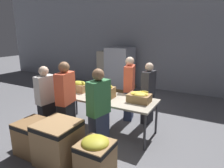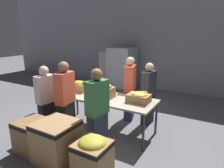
# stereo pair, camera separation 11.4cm
# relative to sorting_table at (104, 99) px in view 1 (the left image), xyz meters

# --- Properties ---
(ground_plane) EXTENTS (30.00, 30.00, 0.00)m
(ground_plane) POSITION_rel_sorting_table_xyz_m (0.00, 0.00, -0.74)
(ground_plane) COLOR slate
(wall_back) EXTENTS (16.00, 0.08, 4.00)m
(wall_back) POSITION_rel_sorting_table_xyz_m (0.00, 3.91, 1.26)
(wall_back) COLOR #9399A3
(wall_back) RESTS_ON ground_plane
(sorting_table) EXTENTS (2.34, 0.88, 0.79)m
(sorting_table) POSITION_rel_sorting_table_xyz_m (0.00, 0.00, 0.00)
(sorting_table) COLOR #B2A893
(sorting_table) RESTS_ON ground_plane
(banana_box_0) EXTENTS (0.43, 0.30, 0.27)m
(banana_box_0) POSITION_rel_sorting_table_xyz_m (-0.76, 0.09, 0.18)
(banana_box_0) COLOR tan
(banana_box_0) RESTS_ON sorting_table
(banana_box_1) EXTENTS (0.44, 0.31, 0.32)m
(banana_box_1) POSITION_rel_sorting_table_xyz_m (0.02, -0.02, 0.22)
(banana_box_1) COLOR #A37A4C
(banana_box_1) RESTS_ON sorting_table
(banana_box_2) EXTENTS (0.46, 0.32, 0.23)m
(banana_box_2) POSITION_rel_sorting_table_xyz_m (0.81, 0.07, 0.16)
(banana_box_2) COLOR #A37A4C
(banana_box_2) RESTS_ON sorting_table
(volunteer_0) EXTENTS (0.26, 0.43, 1.52)m
(volunteer_0) POSITION_rel_sorting_table_xyz_m (-0.99, -0.77, 0.02)
(volunteer_0) COLOR black
(volunteer_0) RESTS_ON ground_plane
(volunteer_1) EXTENTS (0.30, 0.46, 1.60)m
(volunteer_1) POSITION_rel_sorting_table_xyz_m (0.37, -0.80, 0.06)
(volunteer_1) COLOR #2D3856
(volunteer_1) RESTS_ON ground_plane
(volunteer_2) EXTENTS (0.31, 0.47, 1.62)m
(volunteer_2) POSITION_rel_sorting_table_xyz_m (0.26, 0.80, 0.07)
(volunteer_2) COLOR #2D3856
(volunteer_2) RESTS_ON ground_plane
(volunteer_3) EXTENTS (0.25, 0.43, 1.51)m
(volunteer_3) POSITION_rel_sorting_table_xyz_m (0.75, 0.82, 0.01)
(volunteer_3) COLOR black
(volunteer_3) RESTS_ON ground_plane
(volunteer_4) EXTENTS (0.28, 0.47, 1.64)m
(volunteer_4) POSITION_rel_sorting_table_xyz_m (-0.50, -0.70, 0.08)
(volunteer_4) COLOR black
(volunteer_4) RESTS_ON ground_plane
(donation_bin_0) EXTENTS (0.56, 0.56, 0.62)m
(donation_bin_0) POSITION_rel_sorting_table_xyz_m (-0.69, -1.41, -0.40)
(donation_bin_0) COLOR olive
(donation_bin_0) RESTS_ON ground_plane
(donation_bin_1) EXTENTS (0.66, 0.66, 0.73)m
(donation_bin_1) POSITION_rel_sorting_table_xyz_m (-0.07, -1.41, -0.34)
(donation_bin_1) COLOR tan
(donation_bin_1) RESTS_ON ground_plane
(donation_bin_2) EXTENTS (0.51, 0.51, 0.67)m
(donation_bin_2) POSITION_rel_sorting_table_xyz_m (0.68, -1.41, -0.38)
(donation_bin_2) COLOR tan
(donation_bin_2) RESTS_ON ground_plane
(pallet_stack_0) EXTENTS (0.99, 0.99, 1.64)m
(pallet_stack_0) POSITION_rel_sorting_table_xyz_m (-1.18, 3.18, 0.07)
(pallet_stack_0) COLOR olive
(pallet_stack_0) RESTS_ON ground_plane
(pallet_stack_1) EXTENTS (0.93, 0.93, 1.48)m
(pallet_stack_1) POSITION_rel_sorting_table_xyz_m (-1.57, 3.22, -0.01)
(pallet_stack_1) COLOR olive
(pallet_stack_1) RESTS_ON ground_plane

